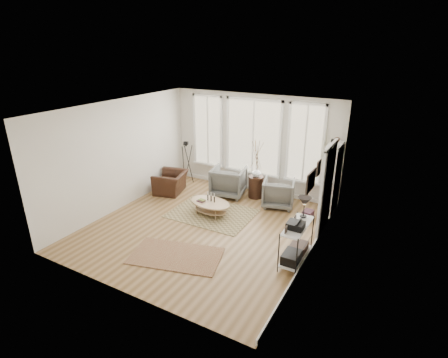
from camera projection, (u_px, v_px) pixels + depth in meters
The scene contains 17 objects.
room at pixel (205, 172), 8.05m from camera, with size 5.50×5.54×2.90m.
bay_window at pixel (253, 139), 10.18m from camera, with size 4.14×0.12×2.24m.
door at pixel (327, 189), 7.92m from camera, with size 0.09×1.06×2.22m.
bookcase at pixel (331, 180), 8.92m from camera, with size 0.31×0.85×2.06m.
low_shelf at pixel (297, 239), 7.05m from camera, with size 0.38×1.08×1.30m.
wall_art at pixel (313, 178), 6.49m from camera, with size 0.04×0.88×0.44m.
rug_main at pixel (212, 213), 9.23m from camera, with size 2.12×1.59×0.01m, color brown.
rug_runner at pixel (176, 256), 7.39m from camera, with size 1.90×1.05×0.01m, color maroon.
coffee_table at pixel (210, 205), 9.09m from camera, with size 1.23×0.88×0.52m.
armchair_left at pixel (229, 181), 10.23m from camera, with size 0.92×0.95×0.86m, color #5E5F5A.
armchair_right at pixel (279, 193), 9.55m from camera, with size 0.83×0.85×0.77m, color #5E5F5A.
side_table at pixel (256, 169), 9.92m from camera, with size 0.43×0.43×1.80m.
vase at pixel (256, 172), 9.93m from camera, with size 0.26×0.26×0.27m, color silver.
accent_chair at pixel (171, 182), 10.47m from camera, with size 0.84×0.96×0.63m, color #321B12.
tripod_camera at pixel (187, 164), 11.07m from camera, with size 0.48×0.48×1.36m.
book_stack_near at pixel (308, 214), 9.01m from camera, with size 0.23×0.29×0.19m, color maroon.
book_stack_far at pixel (306, 217), 8.87m from camera, with size 0.18×0.23×0.15m, color maroon.
Camera 1 is at (4.08, -6.37, 4.21)m, focal length 28.00 mm.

